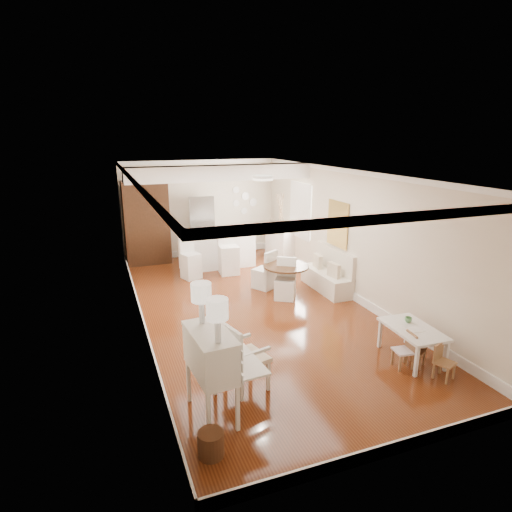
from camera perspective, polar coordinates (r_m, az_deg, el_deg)
room at (r=8.69m, az=-0.87°, el=5.83°), size 9.00×9.04×2.82m
secretary_bureau at (r=5.62m, az=-6.00°, el=-15.43°), size 0.99×1.01×1.18m
gustavian_armchair at (r=6.17m, az=-1.32°, el=-13.23°), size 0.70×0.70×1.00m
wicker_basket at (r=5.28m, az=-6.03°, el=-23.64°), size 0.33×0.33×0.30m
kids_table at (r=7.45m, az=20.03°, el=-10.88°), size 0.71×1.11×0.54m
kids_chair_a at (r=7.27m, az=20.60°, el=-11.67°), size 0.35×0.35×0.52m
kids_chair_b at (r=7.15m, az=19.06°, el=-11.78°), size 0.31×0.31×0.58m
kids_chair_c at (r=7.06m, az=23.87°, el=-12.83°), size 0.34×0.34×0.54m
banquette at (r=10.01m, az=9.40°, el=-1.81°), size 0.52×1.60×0.98m
dining_table at (r=9.64m, az=3.99°, el=-3.23°), size 1.14×1.14×0.69m
slip_chair_near at (r=9.40m, az=3.92°, el=-3.09°), size 0.60×0.60×0.90m
slip_chair_far at (r=10.02m, az=1.11°, el=-1.76°), size 0.61×0.62×0.92m
breakfast_counter at (r=11.61m, az=-5.19°, el=0.96°), size 2.05×0.65×1.03m
bar_stool_left at (r=10.79m, az=-8.70°, el=-0.35°), size 0.52×0.52×1.03m
bar_stool_right at (r=11.02m, az=-3.66°, el=0.58°), size 0.51×0.51×1.19m
pantry_cabinet at (r=12.20m, az=-14.39°, el=4.31°), size 1.20×0.60×2.30m
fridge at (r=12.56m, az=-5.65°, el=3.90°), size 0.75×0.65×1.80m
sideboard at (r=12.31m, az=3.26°, el=1.59°), size 0.59×1.02×0.92m
pencil_cup at (r=7.50m, az=19.64°, el=-8.01°), size 0.14×0.14×0.09m
branch_vase at (r=12.19m, az=3.31°, el=4.14°), size 0.25×0.25×0.20m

